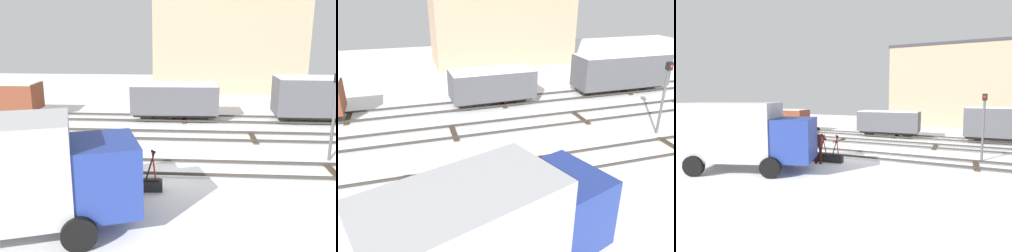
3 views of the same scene
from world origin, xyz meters
The scene contains 13 objects.
ground_plane centered at (0.00, 0.00, 0.00)m, with size 60.00×60.00×0.00m, color white.
track_main_line centered at (0.00, 0.00, 0.11)m, with size 44.00×1.94×0.18m.
track_siding_near centered at (0.00, 4.43, 0.11)m, with size 44.00×1.94×0.18m.
track_siding_far centered at (0.00, 8.05, 0.11)m, with size 44.00×1.94×0.18m.
switch_lever_frame centered at (-1.34, -1.98, 0.25)m, with size 1.84×0.50×1.45m.
rail_worker centered at (-1.54, -2.51, 1.08)m, with size 0.57×0.70×1.88m.
delivery_truck centered at (-3.97, -4.97, 1.73)m, with size 6.33×3.96×3.15m.
signal_post centered at (6.18, 1.53, 2.21)m, with size 0.24×0.32×3.58m.
apartment_building centered at (3.37, 19.91, 4.58)m, with size 12.67×6.22×9.16m.
freight_car_near_switch centered at (8.39, 8.05, 1.50)m, with size 6.41×2.15×2.64m.
freight_car_mid_siding centered at (-0.57, 8.05, 1.27)m, with size 5.09×2.30×2.18m.
freight_car_back_track centered at (-11.90, 8.05, 1.25)m, with size 6.13×2.18×2.13m.
perched_bird_roof_left centered at (4.86, 20.77, 9.22)m, with size 0.28×0.22×0.13m.
Camera 3 is at (5.20, -14.67, 3.47)m, focal length 29.42 mm.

